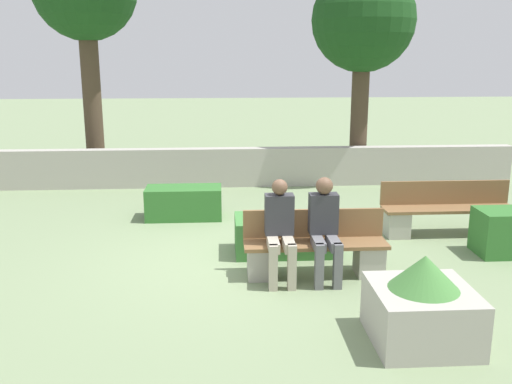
{
  "coord_description": "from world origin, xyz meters",
  "views": [
    {
      "loc": [
        -0.21,
        -7.88,
        2.98
      ],
      "look_at": [
        0.31,
        0.5,
        0.9
      ],
      "focal_mm": 40.0,
      "sensor_mm": 36.0,
      "label": 1
    }
  ],
  "objects_px": {
    "bench_left_side": "(448,214)",
    "tree_center_left": "(363,23)",
    "planter_corner_left": "(422,305)",
    "bench_front": "(315,251)",
    "person_seated_man": "(325,224)",
    "person_seated_woman": "(280,226)"
  },
  "relations": [
    {
      "from": "bench_left_side",
      "to": "person_seated_man",
      "type": "relative_size",
      "value": 1.6
    },
    {
      "from": "bench_front",
      "to": "planter_corner_left",
      "type": "height_order",
      "value": "planter_corner_left"
    },
    {
      "from": "planter_corner_left",
      "to": "person_seated_man",
      "type": "bearing_deg",
      "value": 112.13
    },
    {
      "from": "tree_center_left",
      "to": "bench_front",
      "type": "bearing_deg",
      "value": -108.64
    },
    {
      "from": "bench_left_side",
      "to": "bench_front",
      "type": "bearing_deg",
      "value": -139.77
    },
    {
      "from": "bench_front",
      "to": "bench_left_side",
      "type": "xyz_separation_m",
      "value": [
        2.49,
        1.62,
        0.01
      ]
    },
    {
      "from": "bench_left_side",
      "to": "person_seated_woman",
      "type": "distance_m",
      "value": 3.49
    },
    {
      "from": "person_seated_man",
      "to": "planter_corner_left",
      "type": "height_order",
      "value": "person_seated_man"
    },
    {
      "from": "bench_front",
      "to": "tree_center_left",
      "type": "relative_size",
      "value": 0.4
    },
    {
      "from": "bench_left_side",
      "to": "tree_center_left",
      "type": "relative_size",
      "value": 0.45
    },
    {
      "from": "bench_front",
      "to": "bench_left_side",
      "type": "distance_m",
      "value": 2.97
    },
    {
      "from": "person_seated_woman",
      "to": "planter_corner_left",
      "type": "relative_size",
      "value": 1.31
    },
    {
      "from": "person_seated_man",
      "to": "person_seated_woman",
      "type": "distance_m",
      "value": 0.59
    },
    {
      "from": "person_seated_man",
      "to": "planter_corner_left",
      "type": "distance_m",
      "value": 1.93
    },
    {
      "from": "planter_corner_left",
      "to": "tree_center_left",
      "type": "bearing_deg",
      "value": 81.56
    },
    {
      "from": "person_seated_woman",
      "to": "tree_center_left",
      "type": "height_order",
      "value": "tree_center_left"
    },
    {
      "from": "bench_front",
      "to": "bench_left_side",
      "type": "height_order",
      "value": "same"
    },
    {
      "from": "bench_front",
      "to": "planter_corner_left",
      "type": "bearing_deg",
      "value": -66.88
    },
    {
      "from": "bench_front",
      "to": "tree_center_left",
      "type": "bearing_deg",
      "value": 71.36
    },
    {
      "from": "planter_corner_left",
      "to": "bench_left_side",
      "type": "bearing_deg",
      "value": 64.5
    },
    {
      "from": "bench_front",
      "to": "tree_center_left",
      "type": "distance_m",
      "value": 6.9
    },
    {
      "from": "person_seated_man",
      "to": "tree_center_left",
      "type": "xyz_separation_m",
      "value": [
        1.85,
        5.91,
        2.82
      ]
    }
  ]
}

